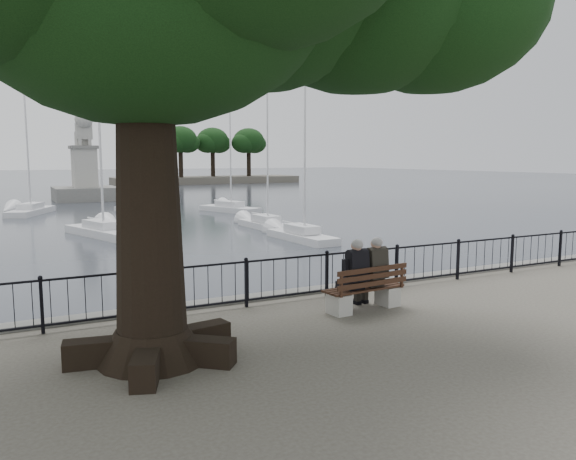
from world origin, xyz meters
TOP-DOWN VIEW (x-y plane):
  - harbor at (0.00, 3.00)m, footprint 260.00×260.00m
  - railing at (0.00, 2.50)m, footprint 22.06×0.06m
  - bench at (1.12, 1.14)m, footprint 1.86×0.70m
  - person_left at (0.84, 1.22)m, footprint 0.46×0.78m
  - person_right at (1.36, 1.26)m, footprint 0.46×0.78m
  - lion_monument at (2.00, 49.93)m, footprint 5.90×5.90m
  - sailboat_b at (-0.76, 22.71)m, footprint 3.34×6.05m
  - sailboat_c at (7.92, 16.33)m, footprint 1.66×4.99m
  - sailboat_d at (8.37, 21.61)m, footprint 1.59×4.97m
  - sailboat_f at (3.73, 34.65)m, footprint 2.70×5.26m
  - sailboat_g at (10.28, 32.33)m, footprint 3.45×5.70m
  - sailboat_h at (-3.57, 37.16)m, footprint 3.83×5.90m
  - far_shore at (25.54, 79.46)m, footprint 30.00×8.60m

SIDE VIEW (x-z plane):
  - sailboat_d at x=8.37m, z-range -4.93..3.48m
  - sailboat_c at x=7.92m, z-range -5.31..3.90m
  - sailboat_g at x=10.28m, z-range -5.64..4.23m
  - sailboat_f at x=3.73m, z-range -5.90..4.53m
  - sailboat_b at x=-0.76m, z-range -6.85..5.55m
  - sailboat_h at x=-3.57m, z-range -6.93..5.64m
  - harbor at x=0.00m, z-range -1.10..0.10m
  - bench at x=1.12m, z-range -0.15..0.82m
  - railing at x=0.00m, z-range 0.06..1.06m
  - person_left at x=0.84m, z-range -0.06..1.47m
  - person_right at x=1.36m, z-range -0.06..1.47m
  - lion_monument at x=2.00m, z-range -3.18..5.55m
  - far_shore at x=25.54m, z-range -1.59..7.59m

